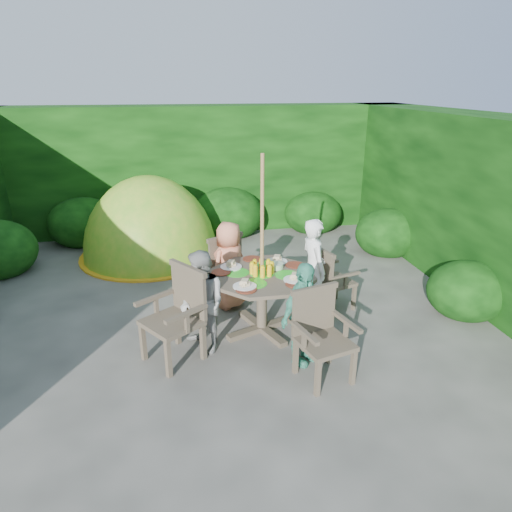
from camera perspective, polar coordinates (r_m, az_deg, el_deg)
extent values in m
plane|color=#47453F|center=(6.27, -5.27, -6.98)|extent=(60.00, 60.00, 0.00)
cube|color=black|center=(9.68, -7.73, 10.78)|extent=(9.00, 1.00, 2.50)
cube|color=black|center=(7.27, 27.70, 5.20)|extent=(1.00, 9.00, 2.50)
cylinder|color=#41372A|center=(5.64, 0.72, -6.05)|extent=(0.13, 0.13, 0.73)
cube|color=#41372A|center=(5.80, 0.71, -8.97)|extent=(0.93, 0.47, 0.06)
cube|color=#41372A|center=(5.80, 0.71, -8.97)|extent=(0.47, 0.93, 0.06)
cylinder|color=#41372A|center=(5.48, 0.74, -2.45)|extent=(1.73, 1.73, 0.04)
cylinder|color=green|center=(5.21, -0.26, -3.48)|extent=(0.30, 0.30, 0.00)
cylinder|color=green|center=(5.45, 3.93, -2.37)|extent=(0.30, 0.30, 0.00)
cylinder|color=green|center=(5.51, -2.41, -2.08)|extent=(0.30, 0.30, 0.00)
cylinder|color=green|center=(5.74, 1.65, -1.09)|extent=(0.30, 0.30, 0.00)
cylinder|color=green|center=(5.47, 0.74, -2.23)|extent=(0.30, 0.30, 0.00)
cylinder|color=white|center=(5.83, 2.64, -0.68)|extent=(0.27, 0.27, 0.01)
cylinder|color=white|center=(5.66, -3.13, -1.36)|extent=(0.27, 0.27, 0.01)
cylinder|color=white|center=(5.12, -1.42, -3.81)|extent=(0.27, 0.27, 0.01)
cylinder|color=white|center=(5.31, 4.88, -2.97)|extent=(0.27, 0.27, 0.01)
cylinder|color=#BA320C|center=(5.73, 4.86, -1.11)|extent=(0.24, 0.24, 0.01)
cylinder|color=#BA320C|center=(5.91, -0.51, -0.34)|extent=(0.24, 0.24, 0.01)
cylinder|color=#BA320C|center=(5.51, -4.38, -2.03)|extent=(0.24, 0.24, 0.01)
cylinder|color=#BA320C|center=(5.05, -1.24, -4.19)|extent=(0.24, 0.24, 0.01)
cylinder|color=#BA320C|center=(5.20, 4.99, -3.50)|extent=(0.24, 0.24, 0.01)
cylinder|color=#5C9C3C|center=(5.62, 2.45, -1.21)|extent=(0.19, 0.19, 0.06)
cylinder|color=olive|center=(5.35, 0.76, 1.00)|extent=(0.06, 0.06, 2.20)
cube|color=#41372A|center=(6.30, 9.75, -3.16)|extent=(0.57, 0.58, 0.04)
cube|color=#41372A|center=(6.36, 12.14, -5.07)|extent=(0.06, 0.06, 0.38)
cube|color=#41372A|center=(6.63, 10.00, -3.78)|extent=(0.06, 0.06, 0.38)
cube|color=#41372A|center=(6.13, 9.26, -5.87)|extent=(0.06, 0.06, 0.38)
cube|color=#41372A|center=(6.42, 7.18, -4.49)|extent=(0.06, 0.06, 0.38)
cube|color=#41372A|center=(6.08, 8.27, -1.48)|extent=(0.17, 0.46, 0.45)
cube|color=#41372A|center=(6.06, 11.17, -2.40)|extent=(0.44, 0.18, 0.04)
cube|color=#41372A|center=(6.40, 8.61, -0.95)|extent=(0.44, 0.18, 0.04)
cube|color=#41372A|center=(5.12, -10.50, -8.21)|extent=(0.76, 0.76, 0.05)
cube|color=#41372A|center=(5.30, -13.94, -10.36)|extent=(0.07, 0.07, 0.45)
cube|color=#41372A|center=(4.96, -10.91, -12.45)|extent=(0.07, 0.07, 0.45)
cube|color=#41372A|center=(5.52, -9.80, -8.67)|extent=(0.07, 0.07, 0.45)
cube|color=#41372A|center=(5.20, -6.64, -10.53)|extent=(0.07, 0.07, 0.45)
cube|color=#41372A|center=(5.12, -8.39, -4.42)|extent=(0.36, 0.48, 0.54)
cube|color=#41372A|center=(5.23, -12.45, -5.07)|extent=(0.47, 0.36, 0.04)
cube|color=#41372A|center=(4.82, -8.70, -7.15)|extent=(0.47, 0.36, 0.04)
cube|color=#41372A|center=(6.54, -4.95, -1.56)|extent=(0.69, 0.68, 0.05)
cube|color=#41372A|center=(6.91, -4.35, -2.27)|extent=(0.07, 0.07, 0.42)
cube|color=#41372A|center=(6.70, -7.50, -3.16)|extent=(0.07, 0.07, 0.42)
cube|color=#41372A|center=(6.58, -2.23, -3.47)|extent=(0.07, 0.07, 0.42)
cube|color=#41372A|center=(6.36, -5.48, -4.45)|extent=(0.07, 0.07, 0.42)
cube|color=#41372A|center=(6.26, -3.83, 0.06)|extent=(0.48, 0.27, 0.50)
cube|color=#41372A|center=(6.60, -3.11, 0.57)|extent=(0.27, 0.47, 0.04)
cube|color=#41372A|center=(6.35, -6.97, -0.43)|extent=(0.27, 0.47, 0.04)
cube|color=#41372A|center=(4.80, 8.61, -10.78)|extent=(0.62, 0.61, 0.05)
cube|color=#41372A|center=(4.67, 7.71, -14.89)|extent=(0.06, 0.06, 0.41)
cube|color=#41372A|center=(4.89, 12.06, -13.42)|extent=(0.06, 0.06, 0.41)
cube|color=#41372A|center=(4.97, 4.96, -12.35)|extent=(0.06, 0.06, 0.41)
cube|color=#41372A|center=(5.17, 9.15, -11.11)|extent=(0.06, 0.06, 0.41)
cube|color=#41372A|center=(4.84, 7.23, -6.84)|extent=(0.50, 0.17, 0.49)
cube|color=#41372A|center=(4.58, 6.07, -9.49)|extent=(0.18, 0.48, 0.04)
cube|color=#41372A|center=(4.84, 11.25, -8.04)|extent=(0.18, 0.48, 0.04)
imported|color=white|center=(5.96, 7.19, -1.54)|extent=(0.39, 0.53, 1.33)
imported|color=#9D9D98|center=(5.19, -6.71, -5.82)|extent=(0.70, 0.74, 1.20)
imported|color=#E4835E|center=(6.17, -3.35, -1.18)|extent=(0.71, 0.66, 1.21)
imported|color=#4AAC8D|center=(4.97, 5.84, -7.24)|extent=(0.72, 0.66, 1.18)
ellipsoid|color=#5CB322|center=(8.46, -12.87, 0.16)|extent=(2.97, 2.97, 2.86)
ellipsoid|color=black|center=(7.74, -11.16, -1.69)|extent=(0.90, 0.66, 0.98)
cylinder|color=#F7A41A|center=(8.46, -12.88, 0.27)|extent=(2.51, 2.51, 0.03)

